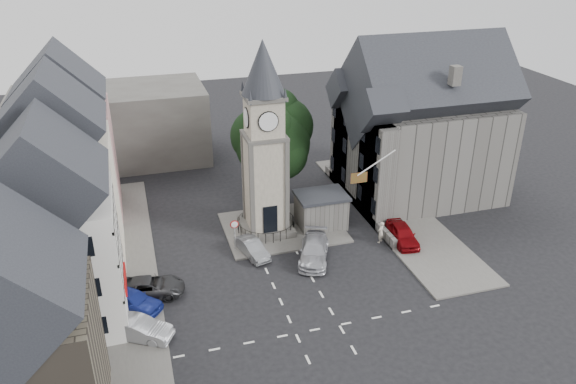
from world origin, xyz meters
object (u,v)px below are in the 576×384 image
object	(u,v)px
stone_shelter	(321,210)
car_east_red	(402,234)
car_west_blue	(131,300)
clock_tower	(264,142)
pedestrian	(381,232)

from	to	relation	value
stone_shelter	car_east_red	size ratio (longest dim) A/B	0.97
car_west_blue	stone_shelter	bearing A→B (deg)	-26.32
clock_tower	pedestrian	world-z (taller)	clock_tower
pedestrian	stone_shelter	bearing A→B (deg)	-83.91
stone_shelter	pedestrian	bearing A→B (deg)	-46.60
pedestrian	clock_tower	bearing A→B (deg)	-65.00
clock_tower	pedestrian	bearing A→B (deg)	-27.69
car_east_red	pedestrian	world-z (taller)	pedestrian
stone_shelter	pedestrian	world-z (taller)	stone_shelter
car_west_blue	pedestrian	world-z (taller)	pedestrian
stone_shelter	pedestrian	size ratio (longest dim) A/B	2.28
clock_tower	car_east_red	world-z (taller)	clock_tower
car_west_blue	pedestrian	bearing A→B (deg)	-41.20
clock_tower	car_west_blue	size ratio (longest dim) A/B	3.68
clock_tower	car_west_blue	world-z (taller)	clock_tower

